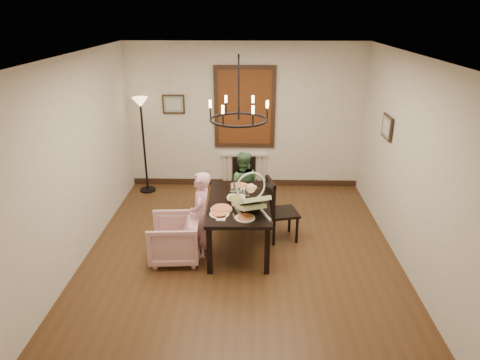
{
  "coord_description": "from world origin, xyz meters",
  "views": [
    {
      "loc": [
        0.14,
        -5.53,
        3.35
      ],
      "look_at": [
        -0.02,
        0.16,
        1.05
      ],
      "focal_mm": 32.0,
      "sensor_mm": 36.0,
      "label": 1
    }
  ],
  "objects_px": {
    "chair_right": "(283,209)",
    "elderly_woman": "(201,221)",
    "baby_bouncer": "(251,199)",
    "floor_lamp": "(144,147)",
    "drinking_glass": "(238,193)",
    "chair_far": "(245,185)",
    "armchair": "(174,239)",
    "seated_man": "(242,191)",
    "dining_table": "(239,206)"
  },
  "relations": [
    {
      "from": "dining_table",
      "to": "baby_bouncer",
      "type": "xyz_separation_m",
      "value": [
        0.17,
        -0.37,
        0.28
      ]
    },
    {
      "from": "chair_far",
      "to": "drinking_glass",
      "type": "relative_size",
      "value": 6.44
    },
    {
      "from": "chair_right",
      "to": "drinking_glass",
      "type": "xyz_separation_m",
      "value": [
        -0.67,
        -0.12,
        0.31
      ]
    },
    {
      "from": "floor_lamp",
      "to": "seated_man",
      "type": "bearing_deg",
      "value": -30.42
    },
    {
      "from": "floor_lamp",
      "to": "chair_right",
      "type": "bearing_deg",
      "value": -35.53
    },
    {
      "from": "seated_man",
      "to": "baby_bouncer",
      "type": "relative_size",
      "value": 1.62
    },
    {
      "from": "drinking_glass",
      "to": "floor_lamp",
      "type": "bearing_deg",
      "value": 133.9
    },
    {
      "from": "baby_bouncer",
      "to": "chair_far",
      "type": "bearing_deg",
      "value": 73.91
    },
    {
      "from": "armchair",
      "to": "seated_man",
      "type": "bearing_deg",
      "value": 141.19
    },
    {
      "from": "dining_table",
      "to": "elderly_woman",
      "type": "distance_m",
      "value": 0.6
    },
    {
      "from": "seated_man",
      "to": "drinking_glass",
      "type": "height_order",
      "value": "seated_man"
    },
    {
      "from": "baby_bouncer",
      "to": "dining_table",
      "type": "bearing_deg",
      "value": 94.84
    },
    {
      "from": "chair_far",
      "to": "dining_table",
      "type": "bearing_deg",
      "value": -97.36
    },
    {
      "from": "dining_table",
      "to": "armchair",
      "type": "distance_m",
      "value": 1.03
    },
    {
      "from": "dining_table",
      "to": "baby_bouncer",
      "type": "bearing_deg",
      "value": -66.27
    },
    {
      "from": "dining_table",
      "to": "chair_right",
      "type": "xyz_separation_m",
      "value": [
        0.66,
        0.25,
        -0.15
      ]
    },
    {
      "from": "chair_right",
      "to": "drinking_glass",
      "type": "relative_size",
      "value": 6.91
    },
    {
      "from": "armchair",
      "to": "elderly_woman",
      "type": "bearing_deg",
      "value": 107.05
    },
    {
      "from": "dining_table",
      "to": "chair_far",
      "type": "bearing_deg",
      "value": 86.0
    },
    {
      "from": "chair_right",
      "to": "floor_lamp",
      "type": "xyz_separation_m",
      "value": [
        -2.52,
        1.8,
        0.4
      ]
    },
    {
      "from": "elderly_woman",
      "to": "seated_man",
      "type": "relative_size",
      "value": 1.07
    },
    {
      "from": "chair_far",
      "to": "floor_lamp",
      "type": "bearing_deg",
      "value": 152.75
    },
    {
      "from": "baby_bouncer",
      "to": "floor_lamp",
      "type": "relative_size",
      "value": 0.34
    },
    {
      "from": "seated_man",
      "to": "drinking_glass",
      "type": "bearing_deg",
      "value": 90.19
    },
    {
      "from": "seated_man",
      "to": "elderly_woman",
      "type": "bearing_deg",
      "value": 67.9
    },
    {
      "from": "armchair",
      "to": "seated_man",
      "type": "xyz_separation_m",
      "value": [
        0.93,
        1.32,
        0.17
      ]
    },
    {
      "from": "seated_man",
      "to": "chair_far",
      "type": "bearing_deg",
      "value": -92.8
    },
    {
      "from": "chair_right",
      "to": "elderly_woman",
      "type": "xyz_separation_m",
      "value": [
        -1.19,
        -0.49,
        0.02
      ]
    },
    {
      "from": "drinking_glass",
      "to": "dining_table",
      "type": "bearing_deg",
      "value": -84.06
    },
    {
      "from": "dining_table",
      "to": "baby_bouncer",
      "type": "height_order",
      "value": "baby_bouncer"
    },
    {
      "from": "elderly_woman",
      "to": "floor_lamp",
      "type": "bearing_deg",
      "value": -145.01
    },
    {
      "from": "drinking_glass",
      "to": "elderly_woman",
      "type": "bearing_deg",
      "value": -144.29
    },
    {
      "from": "seated_man",
      "to": "floor_lamp",
      "type": "distance_m",
      "value": 2.23
    },
    {
      "from": "elderly_woman",
      "to": "armchair",
      "type": "bearing_deg",
      "value": -64.42
    },
    {
      "from": "seated_man",
      "to": "chair_right",
      "type": "bearing_deg",
      "value": 135.56
    },
    {
      "from": "chair_right",
      "to": "seated_man",
      "type": "distance_m",
      "value": 0.94
    },
    {
      "from": "chair_far",
      "to": "armchair",
      "type": "bearing_deg",
      "value": -125.09
    },
    {
      "from": "chair_far",
      "to": "elderly_woman",
      "type": "xyz_separation_m",
      "value": [
        -0.59,
        -1.49,
        0.06
      ]
    },
    {
      "from": "dining_table",
      "to": "floor_lamp",
      "type": "xyz_separation_m",
      "value": [
        -1.86,
        2.04,
        0.25
      ]
    },
    {
      "from": "dining_table",
      "to": "elderly_woman",
      "type": "relative_size",
      "value": 1.52
    },
    {
      "from": "baby_bouncer",
      "to": "chair_right",
      "type": "bearing_deg",
      "value": 31.79
    },
    {
      "from": "chair_right",
      "to": "elderly_woman",
      "type": "height_order",
      "value": "elderly_woman"
    },
    {
      "from": "armchair",
      "to": "floor_lamp",
      "type": "height_order",
      "value": "floor_lamp"
    },
    {
      "from": "chair_far",
      "to": "drinking_glass",
      "type": "height_order",
      "value": "chair_far"
    },
    {
      "from": "dining_table",
      "to": "seated_man",
      "type": "xyz_separation_m",
      "value": [
        0.03,
        0.94,
        -0.16
      ]
    },
    {
      "from": "chair_right",
      "to": "baby_bouncer",
      "type": "distance_m",
      "value": 0.9
    },
    {
      "from": "chair_right",
      "to": "baby_bouncer",
      "type": "xyz_separation_m",
      "value": [
        -0.49,
        -0.62,
        0.44
      ]
    },
    {
      "from": "baby_bouncer",
      "to": "drinking_glass",
      "type": "xyz_separation_m",
      "value": [
        -0.19,
        0.5,
        -0.13
      ]
    },
    {
      "from": "baby_bouncer",
      "to": "floor_lamp",
      "type": "xyz_separation_m",
      "value": [
        -2.03,
        2.42,
        -0.04
      ]
    },
    {
      "from": "elderly_woman",
      "to": "baby_bouncer",
      "type": "bearing_deg",
      "value": 84.43
    }
  ]
}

